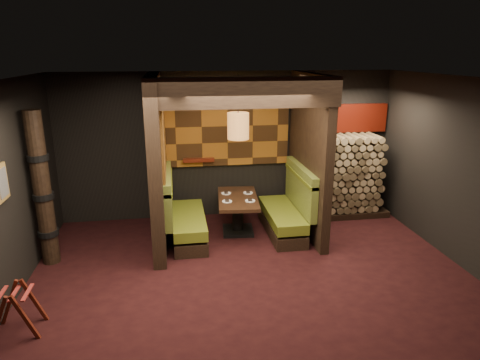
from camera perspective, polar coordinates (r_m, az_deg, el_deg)
name	(u,v)px	position (r m, az deg, el deg)	size (l,w,h in m)	color
floor	(254,282)	(6.38, 1.87, -13.44)	(6.50, 5.50, 0.02)	black
ceiling	(256,79)	(5.52, 2.16, 13.26)	(6.50, 5.50, 0.02)	black
wall_back	(228,145)	(8.42, -1.55, 4.63)	(6.50, 0.02, 2.85)	black
wall_front	(325,300)	(3.36, 11.29, -15.48)	(6.50, 0.02, 2.85)	black
wall_right	(473,177)	(7.14, 28.63, 0.31)	(0.02, 5.50, 2.85)	black
partition_left	(157,162)	(7.28, -11.00, 2.38)	(0.20, 2.20, 2.85)	black
partition_right	(309,155)	(7.69, 9.15, 3.25)	(0.15, 2.10, 2.85)	black
header_beam	(245,93)	(6.22, 0.65, 11.54)	(2.85, 0.18, 0.44)	black
tapa_back_panel	(227,126)	(8.30, -1.70, 7.22)	(2.40, 0.06, 1.55)	#9D5C1B
tapa_side_panel	(163,135)	(7.36, -10.21, 5.96)	(0.04, 1.85, 1.45)	#9D5C1B
lacquer_shelf	(199,160)	(8.32, -5.55, 2.67)	(0.60, 0.12, 0.07)	#5F1D0E
booth_bench_left	(183,218)	(7.59, -7.63, -5.00)	(0.68, 1.60, 1.14)	black
booth_bench_right	(287,212)	(7.85, 6.35, -4.21)	(0.68, 1.60, 1.14)	black
dining_table	(238,209)	(7.78, -0.29, -3.93)	(0.81, 1.35, 0.68)	black
place_settings	(238,197)	(7.69, -0.29, -2.24)	(0.62, 0.66, 0.03)	white
pendant_lamp	(238,126)	(7.33, -0.24, 7.23)	(0.37, 0.37, 1.09)	#A46730
framed_picture	(1,183)	(6.12, -29.24, -0.35)	(0.05, 0.36, 0.46)	olive
luggage_rack	(17,308)	(5.86, -27.62, -14.89)	(0.58, 0.41, 0.62)	#4A160C
totem_column	(42,191)	(7.10, -24.86, -1.29)	(0.31, 0.31, 2.40)	black
firewood_stack	(345,176)	(8.77, 13.80, 0.56)	(1.73, 0.70, 1.64)	black
mosaic_header	(342,118)	(8.84, 13.48, 8.01)	(1.83, 0.10, 0.56)	maroon
bay_front_post	(309,152)	(7.96, 9.20, 3.70)	(0.08, 0.08, 2.85)	black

